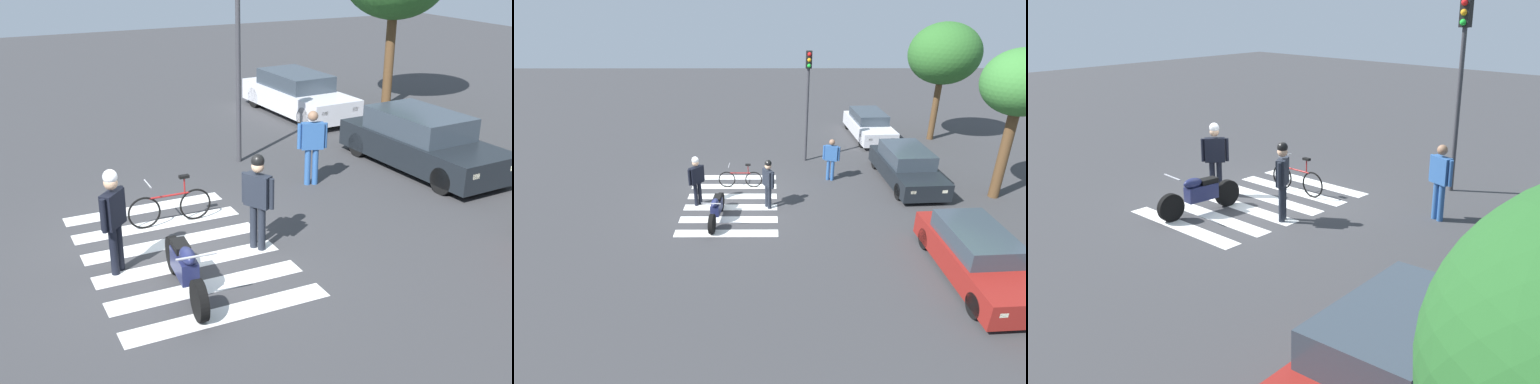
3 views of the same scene
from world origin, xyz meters
TOP-DOWN VIEW (x-y plane):
  - ground_plane at (0.00, 0.00)m, footprint 60.00×60.00m
  - police_motorcycle at (1.40, -0.38)m, footprint 2.24×0.62m
  - leaning_bicycle at (-1.29, 0.26)m, footprint 0.46×1.72m
  - officer_on_foot at (0.21, -1.19)m, footprint 0.53×0.50m
  - officer_by_motorcycle at (0.45, 1.36)m, footprint 0.61×0.42m
  - pedestrian_bystander at (-2.00, 3.91)m, footprint 0.34×0.67m
  - crosswalk_stripes at (-0.00, 0.00)m, footprint 4.95×3.36m
  - car_white_van at (-7.70, 6.71)m, footprint 4.64×1.98m
  - car_black_suv at (-1.84, 6.97)m, footprint 4.59×2.07m
  - car_maroon_wagon at (4.49, 6.94)m, footprint 4.47×1.93m
  - traffic_light_pole at (-4.19, 3.07)m, footprint 0.33×0.25m
  - street_tree_near at (-7.30, 9.93)m, footprint 3.42×3.42m
  - street_tree_mid at (-0.40, 9.93)m, footprint 2.65×2.65m

SIDE VIEW (x-z plane):
  - ground_plane at x=0.00m, z-range 0.00..0.00m
  - crosswalk_stripes at x=0.00m, z-range 0.00..0.01m
  - leaning_bicycle at x=-1.29m, z-range -0.12..0.87m
  - police_motorcycle at x=1.40m, z-range -0.06..0.98m
  - car_white_van at x=-7.70m, z-range -0.02..1.32m
  - car_maroon_wagon at x=4.49m, z-range -0.03..1.35m
  - car_black_suv at x=-1.84m, z-range -0.03..1.36m
  - pedestrian_bystander at x=-2.00m, z-range 0.13..1.89m
  - officer_by_motorcycle at x=0.45m, z-range 0.15..1.98m
  - officer_on_foot at x=0.21m, z-range 0.16..2.03m
  - traffic_light_pole at x=-4.19m, z-range 0.78..5.63m
  - street_tree_mid at x=-0.40m, z-range 1.51..6.92m
  - street_tree_near at x=-7.30m, z-range 1.41..7.20m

